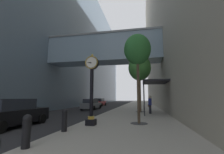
{
  "coord_description": "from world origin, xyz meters",
  "views": [
    {
      "loc": [
        4.15,
        -1.02,
        1.8
      ],
      "look_at": [
        0.99,
        14.71,
        3.95
      ],
      "focal_mm": 24.29,
      "sensor_mm": 36.0,
      "label": 1
    }
  ],
  "objects_px": {
    "street_tree_near": "(137,50)",
    "street_clock": "(92,85)",
    "pedestrian_walking": "(150,104)",
    "bollard_nearest": "(27,130)",
    "car_red_mid": "(100,102)",
    "bollard_second": "(65,119)",
    "car_black_near": "(13,113)",
    "car_grey_far": "(91,104)",
    "street_tree_mid_near": "(140,68)"
  },
  "relations": [
    {
      "from": "bollard_second",
      "to": "street_tree_mid_near",
      "type": "bearing_deg",
      "value": 72.11
    },
    {
      "from": "bollard_second",
      "to": "car_red_mid",
      "type": "distance_m",
      "value": 24.42
    },
    {
      "from": "car_black_near",
      "to": "car_grey_far",
      "type": "height_order",
      "value": "car_black_near"
    },
    {
      "from": "bollard_second",
      "to": "car_black_near",
      "type": "xyz_separation_m",
      "value": [
        -4.03,
        1.01,
        0.11
      ]
    },
    {
      "from": "car_black_near",
      "to": "car_grey_far",
      "type": "relative_size",
      "value": 1.04
    },
    {
      "from": "street_clock",
      "to": "street_tree_near",
      "type": "bearing_deg",
      "value": 22.04
    },
    {
      "from": "car_black_near",
      "to": "car_grey_far",
      "type": "distance_m",
      "value": 13.83
    },
    {
      "from": "bollard_nearest",
      "to": "street_tree_mid_near",
      "type": "distance_m",
      "value": 14.73
    },
    {
      "from": "bollard_second",
      "to": "street_tree_near",
      "type": "height_order",
      "value": "street_tree_near"
    },
    {
      "from": "street_tree_near",
      "to": "pedestrian_walking",
      "type": "height_order",
      "value": "street_tree_near"
    },
    {
      "from": "street_tree_mid_near",
      "to": "street_clock",
      "type": "bearing_deg",
      "value": -107.17
    },
    {
      "from": "pedestrian_walking",
      "to": "bollard_nearest",
      "type": "bearing_deg",
      "value": -111.17
    },
    {
      "from": "bollard_nearest",
      "to": "car_red_mid",
      "type": "bearing_deg",
      "value": 100.87
    },
    {
      "from": "bollard_second",
      "to": "pedestrian_walking",
      "type": "xyz_separation_m",
      "value": [
        4.55,
        9.21,
        0.39
      ]
    },
    {
      "from": "street_clock",
      "to": "bollard_second",
      "type": "bearing_deg",
      "value": -111.27
    },
    {
      "from": "street_tree_mid_near",
      "to": "car_black_near",
      "type": "distance_m",
      "value": 13.33
    },
    {
      "from": "street_clock",
      "to": "pedestrian_walking",
      "type": "xyz_separation_m",
      "value": [
        3.82,
        7.34,
        -1.45
      ]
    },
    {
      "from": "bollard_nearest",
      "to": "car_grey_far",
      "type": "xyz_separation_m",
      "value": [
        -3.75,
        17.36,
        0.05
      ]
    },
    {
      "from": "bollard_second",
      "to": "pedestrian_walking",
      "type": "distance_m",
      "value": 10.28
    },
    {
      "from": "bollard_second",
      "to": "car_grey_far",
      "type": "distance_m",
      "value": 15.3
    },
    {
      "from": "street_tree_mid_near",
      "to": "car_grey_far",
      "type": "xyz_separation_m",
      "value": [
        -7.31,
        3.81,
        -4.52
      ]
    },
    {
      "from": "car_black_near",
      "to": "car_grey_far",
      "type": "bearing_deg",
      "value": 88.84
    },
    {
      "from": "street_tree_near",
      "to": "car_red_mid",
      "type": "height_order",
      "value": "street_tree_near"
    },
    {
      "from": "bollard_second",
      "to": "street_tree_mid_near",
      "type": "distance_m",
      "value": 12.45
    },
    {
      "from": "street_tree_near",
      "to": "car_red_mid",
      "type": "relative_size",
      "value": 1.39
    },
    {
      "from": "street_clock",
      "to": "bollard_nearest",
      "type": "relative_size",
      "value": 4.03
    },
    {
      "from": "street_tree_mid_near",
      "to": "car_grey_far",
      "type": "height_order",
      "value": "street_tree_mid_near"
    },
    {
      "from": "street_tree_near",
      "to": "pedestrian_walking",
      "type": "distance_m",
      "value": 7.37
    },
    {
      "from": "street_clock",
      "to": "pedestrian_walking",
      "type": "relative_size",
      "value": 2.44
    },
    {
      "from": "street_tree_mid_near",
      "to": "car_grey_far",
      "type": "relative_size",
      "value": 1.5
    },
    {
      "from": "pedestrian_walking",
      "to": "car_red_mid",
      "type": "height_order",
      "value": "pedestrian_walking"
    },
    {
      "from": "street_tree_near",
      "to": "pedestrian_walking",
      "type": "bearing_deg",
      "value": 80.93
    },
    {
      "from": "bollard_nearest",
      "to": "street_clock",
      "type": "bearing_deg",
      "value": 80.58
    },
    {
      "from": "street_clock",
      "to": "bollard_nearest",
      "type": "distance_m",
      "value": 4.83
    },
    {
      "from": "street_tree_mid_near",
      "to": "car_red_mid",
      "type": "relative_size",
      "value": 1.57
    },
    {
      "from": "pedestrian_walking",
      "to": "street_clock",
      "type": "bearing_deg",
      "value": -117.47
    },
    {
      "from": "car_black_near",
      "to": "car_red_mid",
      "type": "height_order",
      "value": "car_black_near"
    },
    {
      "from": "street_tree_near",
      "to": "street_clock",
      "type": "bearing_deg",
      "value": -157.96
    },
    {
      "from": "bollard_nearest",
      "to": "car_red_mid",
      "type": "height_order",
      "value": "car_red_mid"
    },
    {
      "from": "car_grey_far",
      "to": "street_tree_mid_near",
      "type": "bearing_deg",
      "value": -27.56
    },
    {
      "from": "street_clock",
      "to": "car_black_near",
      "type": "bearing_deg",
      "value": -169.68
    },
    {
      "from": "street_clock",
      "to": "street_tree_mid_near",
      "type": "relative_size",
      "value": 0.66
    },
    {
      "from": "street_clock",
      "to": "car_black_near",
      "type": "xyz_separation_m",
      "value": [
        -4.76,
        -0.87,
        -1.73
      ]
    },
    {
      "from": "street_tree_mid_near",
      "to": "car_black_near",
      "type": "relative_size",
      "value": 1.44
    },
    {
      "from": "street_clock",
      "to": "street_tree_mid_near",
      "type": "bearing_deg",
      "value": 72.83
    },
    {
      "from": "bollard_second",
      "to": "street_tree_near",
      "type": "xyz_separation_m",
      "value": [
        3.56,
        3.02,
        4.26
      ]
    },
    {
      "from": "street_tree_mid_near",
      "to": "pedestrian_walking",
      "type": "xyz_separation_m",
      "value": [
        0.99,
        -1.81,
        -4.18
      ]
    },
    {
      "from": "bollard_second",
      "to": "street_tree_near",
      "type": "bearing_deg",
      "value": 40.32
    },
    {
      "from": "street_tree_near",
      "to": "car_black_near",
      "type": "bearing_deg",
      "value": -165.15
    },
    {
      "from": "bollard_second",
      "to": "car_red_mid",
      "type": "relative_size",
      "value": 0.26
    }
  ]
}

